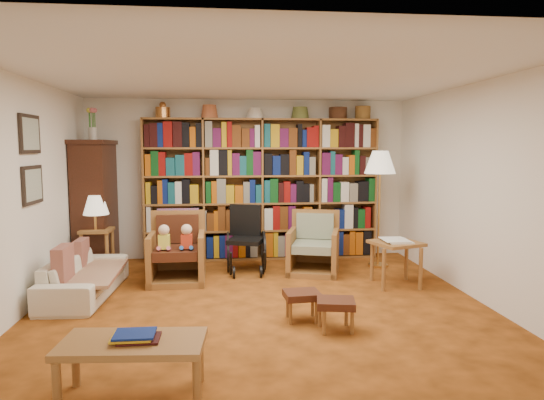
{
  "coord_description": "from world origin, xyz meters",
  "views": [
    {
      "loc": [
        -0.42,
        -5.21,
        1.76
      ],
      "look_at": [
        0.18,
        0.6,
        1.12
      ],
      "focal_mm": 32.0,
      "sensor_mm": 36.0,
      "label": 1
    }
  ],
  "objects": [
    {
      "name": "floor",
      "position": [
        0.0,
        0.0,
        0.0
      ],
      "size": [
        5.0,
        5.0,
        0.0
      ],
      "primitive_type": "plane",
      "color": "#AD571A",
      "rests_on": "ground"
    },
    {
      "name": "wall_front",
      "position": [
        0.0,
        -2.5,
        1.25
      ],
      "size": [
        5.0,
        0.0,
        5.0
      ],
      "primitive_type": "plane",
      "rotation": [
        -1.57,
        0.0,
        0.0
      ],
      "color": "white",
      "rests_on": "floor"
    },
    {
      "name": "armchair_sage",
      "position": [
        0.84,
        1.45,
        0.33
      ],
      "size": [
        0.88,
        0.89,
        0.86
      ],
      "color": "brown",
      "rests_on": "floor"
    },
    {
      "name": "footstool_b",
      "position": [
        0.65,
        -0.78,
        0.25
      ],
      "size": [
        0.41,
        0.37,
        0.31
      ],
      "color": "#451F12",
      "rests_on": "floor"
    },
    {
      "name": "table_lamp",
      "position": [
        -2.15,
        1.61,
        0.96
      ],
      "size": [
        0.35,
        0.35,
        0.47
      ],
      "color": "#C48C3E",
      "rests_on": "side_table_lamp"
    },
    {
      "name": "footstool_a",
      "position": [
        0.38,
        -0.48,
        0.24
      ],
      "size": [
        0.38,
        0.33,
        0.3
      ],
      "color": "#451F12",
      "rests_on": "floor"
    },
    {
      "name": "ceiling",
      "position": [
        0.0,
        0.0,
        2.5
      ],
      "size": [
        5.0,
        5.0,
        0.0
      ],
      "primitive_type": "plane",
      "rotation": [
        3.14,
        0.0,
        0.0
      ],
      "color": "silver",
      "rests_on": "wall_back"
    },
    {
      "name": "side_table_papers",
      "position": [
        1.77,
        0.65,
        0.48
      ],
      "size": [
        0.69,
        0.69,
        0.6
      ],
      "color": "brown",
      "rests_on": "floor"
    },
    {
      "name": "coffee_table",
      "position": [
        -1.05,
        -1.87,
        0.36
      ],
      "size": [
        1.03,
        0.57,
        0.47
      ],
      "color": "brown",
      "rests_on": "floor"
    },
    {
      "name": "sofa_throw",
      "position": [
        -2.0,
        0.59,
        0.3
      ],
      "size": [
        0.73,
        1.32,
        0.04
      ],
      "primitive_type": "cube",
      "rotation": [
        0.0,
        0.0,
        0.02
      ],
      "color": "beige",
      "rests_on": "sofa"
    },
    {
      "name": "wall_right",
      "position": [
        2.5,
        0.0,
        1.25
      ],
      "size": [
        0.0,
        5.0,
        5.0
      ],
      "primitive_type": "plane",
      "rotation": [
        1.57,
        0.0,
        -1.57
      ],
      "color": "white",
      "rests_on": "floor"
    },
    {
      "name": "sofa",
      "position": [
        -2.05,
        0.59,
        0.24
      ],
      "size": [
        1.64,
        0.71,
        0.47
      ],
      "primitive_type": "imported",
      "rotation": [
        0.0,
        0.0,
        1.52
      ],
      "color": "beige",
      "rests_on": "floor"
    },
    {
      "name": "framed_pictures",
      "position": [
        -2.48,
        0.3,
        1.62
      ],
      "size": [
        0.03,
        0.52,
        0.97
      ],
      "color": "black",
      "rests_on": "wall_left"
    },
    {
      "name": "bookshelf",
      "position": [
        0.2,
        2.33,
        1.17
      ],
      "size": [
        3.6,
        0.3,
        2.42
      ],
      "color": "brown",
      "rests_on": "floor"
    },
    {
      "name": "armchair_leather",
      "position": [
        -1.02,
        1.19,
        0.38
      ],
      "size": [
        0.74,
        0.79,
        0.92
      ],
      "color": "brown",
      "rests_on": "floor"
    },
    {
      "name": "wall_left",
      "position": [
        -2.5,
        0.0,
        1.25
      ],
      "size": [
        0.0,
        5.0,
        5.0
      ],
      "primitive_type": "plane",
      "rotation": [
        1.57,
        0.0,
        1.57
      ],
      "color": "white",
      "rests_on": "floor"
    },
    {
      "name": "wheelchair",
      "position": [
        -0.09,
        1.57,
        0.43
      ],
      "size": [
        0.58,
        0.75,
        0.94
      ],
      "color": "black",
      "rests_on": "floor"
    },
    {
      "name": "cushion_left",
      "position": [
        -2.18,
        0.94,
        0.45
      ],
      "size": [
        0.11,
        0.36,
        0.36
      ],
      "primitive_type": "cube",
      "rotation": [
        0.0,
        0.0,
        0.0
      ],
      "color": "maroon",
      "rests_on": "sofa"
    },
    {
      "name": "wall_back",
      "position": [
        0.0,
        2.5,
        1.25
      ],
      "size": [
        5.0,
        0.0,
        5.0
      ],
      "primitive_type": "plane",
      "rotation": [
        1.57,
        0.0,
        0.0
      ],
      "color": "white",
      "rests_on": "floor"
    },
    {
      "name": "cushion_right",
      "position": [
        -2.18,
        0.24,
        0.45
      ],
      "size": [
        0.14,
        0.42,
        0.42
      ],
      "primitive_type": "cube",
      "rotation": [
        0.0,
        0.0,
        0.02
      ],
      "color": "maroon",
      "rests_on": "sofa"
    },
    {
      "name": "side_table_lamp",
      "position": [
        -2.15,
        1.61,
        0.47
      ],
      "size": [
        0.41,
        0.41,
        0.64
      ],
      "color": "brown",
      "rests_on": "floor"
    },
    {
      "name": "curio_cabinet",
      "position": [
        -2.25,
        2.0,
        0.95
      ],
      "size": [
        0.5,
        0.95,
        2.4
      ],
      "color": "#3B1910",
      "rests_on": "floor"
    },
    {
      "name": "floor_lamp",
      "position": [
        1.87,
        1.64,
        1.47
      ],
      "size": [
        0.45,
        0.45,
        1.71
      ],
      "color": "#C48C3E",
      "rests_on": "floor"
    }
  ]
}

